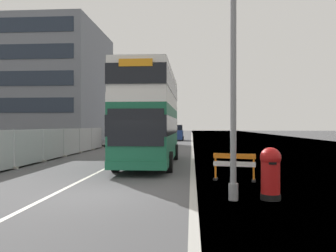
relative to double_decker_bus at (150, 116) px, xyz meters
The scene contains 11 objects.
ground 8.88m from the double_decker_bus, 89.24° to the right, with size 140.00×280.00×0.10m.
double_decker_bus is the anchor object (origin of this frame).
lamppost_foreground 9.76m from the double_decker_bus, 68.38° to the right, with size 0.29×0.70×8.14m.
red_pillar_postbox 10.22m from the double_decker_bus, 62.10° to the right, with size 0.62×0.62×1.57m.
roadworks_barrier 7.05m from the double_decker_bus, 52.97° to the right, with size 1.72×0.79×1.09m.
construction_site_fence 8.26m from the double_decker_bus, 146.97° to the left, with size 0.44×20.60×2.05m.
car_oncoming_near 16.58m from the double_decker_bus, 104.35° to the left, with size 2.09×4.53×2.16m.
car_receding_mid 25.70m from the double_decker_bus, 98.43° to the left, with size 2.03×4.55×2.14m.
car_receding_far 31.99m from the double_decker_bus, 89.75° to the left, with size 1.94×4.30×2.32m.
bare_tree_far_verge_near 30.68m from the double_decker_bus, 121.78° to the left, with size 2.58×2.50×4.32m.
backdrop_office_block 38.54m from the double_decker_bus, 131.23° to the left, with size 28.72×16.70×16.11m.
Camera 1 is at (2.84, -10.75, 2.22)m, focal length 36.54 mm.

